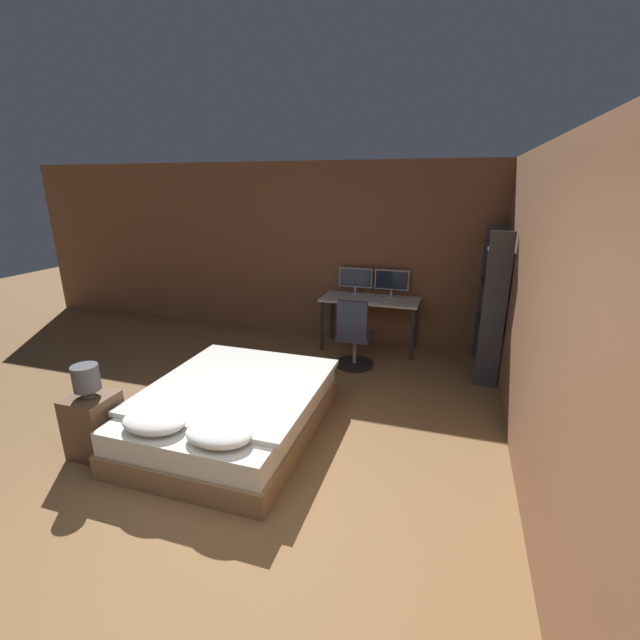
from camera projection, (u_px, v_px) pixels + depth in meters
The scene contains 13 objects.
ground_plane at pixel (224, 543), 2.95m from camera, with size 20.00×20.00×0.00m, color brown.
wall_back at pixel (362, 255), 6.47m from camera, with size 12.00×0.06×2.70m.
wall_side_right at pixel (539, 321), 3.33m from camera, with size 0.06×12.00×2.70m.
bed at pixel (233, 410), 4.20m from camera, with size 1.61×2.04×0.56m.
nightstand at pixel (94, 425), 3.87m from camera, with size 0.38×0.38×0.58m.
bedside_lamp at pixel (86, 378), 3.73m from camera, with size 0.22×0.22×0.29m.
desk at pixel (370, 305), 6.26m from camera, with size 1.41×0.62×0.78m.
monitor_left at pixel (356, 279), 6.43m from camera, with size 0.50×0.16×0.40m.
monitor_right at pixel (392, 281), 6.27m from camera, with size 0.50×0.16×0.40m.
keyboard at pixel (367, 301), 6.04m from camera, with size 0.34×0.13×0.02m.
computer_mouse at pixel (386, 302), 5.96m from camera, with size 0.07×0.05×0.04m.
office_chair at pixel (354, 341), 5.69m from camera, with size 0.52×0.52×0.96m.
bookshelf at pixel (492, 299), 5.26m from camera, with size 0.27×0.94×1.88m.
Camera 1 is at (1.34, -2.04, 2.37)m, focal length 24.00 mm.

